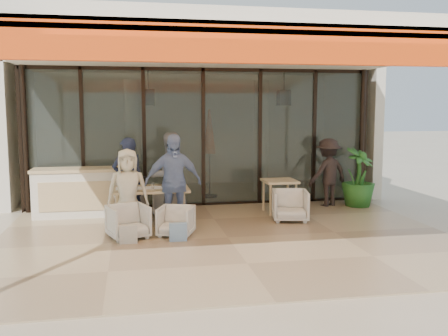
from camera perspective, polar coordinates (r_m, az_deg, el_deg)
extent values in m
plane|color=#C6B293|center=(8.89, 0.43, -8.09)|extent=(70.00, 70.00, 0.00)
cube|color=tan|center=(8.89, 0.43, -8.06)|extent=(8.00, 6.00, 0.01)
cube|color=silver|center=(8.64, 0.45, 13.54)|extent=(8.00, 6.00, 0.20)
cube|color=#EE430C|center=(5.77, 6.20, 13.97)|extent=(8.00, 0.12, 0.45)
cube|color=orange|center=(6.44, 4.40, 14.33)|extent=(8.00, 1.50, 0.06)
cylinder|color=black|center=(11.55, -21.76, 2.95)|extent=(0.12, 0.12, 3.20)
cylinder|color=black|center=(12.60, 15.46, 3.50)|extent=(0.12, 0.12, 3.20)
cube|color=#9EADA3|center=(11.57, -2.40, 3.45)|extent=(8.00, 0.03, 3.20)
cube|color=black|center=(11.77, -2.36, -4.15)|extent=(8.00, 0.10, 0.08)
cube|color=black|center=(11.57, -2.44, 11.18)|extent=(8.00, 0.10, 0.08)
cube|color=black|center=(11.69, -22.22, 2.98)|extent=(0.08, 0.10, 3.20)
cube|color=black|center=(11.50, -15.86, 3.17)|extent=(0.08, 0.10, 3.20)
cube|color=black|center=(11.45, -9.11, 3.34)|extent=(0.08, 0.10, 3.20)
cube|color=black|center=(11.57, -2.40, 3.45)|extent=(0.08, 0.10, 3.20)
cube|color=black|center=(11.83, 4.10, 3.52)|extent=(0.08, 0.10, 3.20)
cube|color=black|center=(12.24, 10.24, 3.54)|extent=(0.08, 0.10, 3.20)
cube|color=black|center=(12.76, 15.71, 3.53)|extent=(0.08, 0.10, 3.20)
cube|color=silver|center=(15.03, -4.30, 4.64)|extent=(9.00, 0.25, 3.40)
cube|color=silver|center=(13.48, -22.42, 3.86)|extent=(0.25, 3.50, 3.40)
cube|color=silver|center=(14.51, 14.09, 4.37)|extent=(0.25, 3.50, 3.40)
cube|color=silver|center=(13.32, -3.53, 11.66)|extent=(9.00, 3.50, 0.25)
cube|color=#D8C083|center=(13.48, -3.42, -2.86)|extent=(8.00, 3.50, 0.02)
cylinder|color=silver|center=(13.05, -10.38, 3.31)|extent=(0.40, 0.40, 3.00)
cylinder|color=silver|center=(13.50, 4.23, 3.52)|extent=(0.40, 0.40, 3.00)
cylinder|color=black|center=(12.65, -8.69, 10.03)|extent=(0.03, 0.03, 0.70)
cube|color=black|center=(12.64, -8.65, 7.99)|extent=(0.30, 0.30, 0.40)
sphere|color=#FFBF72|center=(12.64, -8.65, 7.99)|extent=(0.18, 0.18, 0.18)
cylinder|color=black|center=(13.24, 6.86, 9.92)|extent=(0.03, 0.03, 0.70)
cube|color=black|center=(13.23, 6.83, 7.97)|extent=(0.30, 0.30, 0.40)
sphere|color=#FFBF72|center=(13.23, 6.83, 7.97)|extent=(0.18, 0.18, 0.18)
cylinder|color=black|center=(12.78, -1.67, -3.21)|extent=(0.40, 0.40, 0.05)
cylinder|color=black|center=(12.64, -1.68, 1.26)|extent=(0.04, 0.04, 2.10)
cone|color=#E65214|center=(12.59, -1.69, 4.20)|extent=(0.32, 0.32, 1.10)
cube|color=silver|center=(10.94, -16.32, -2.84)|extent=(1.80, 0.60, 1.00)
cube|color=#D8C083|center=(10.86, -16.41, -0.18)|extent=(1.85, 0.65, 0.06)
cube|color=#D8C083|center=(10.63, -16.48, -3.12)|extent=(1.50, 0.02, 0.60)
cube|color=#D8C083|center=(9.84, -8.47, -2.40)|extent=(1.50, 0.90, 0.05)
cube|color=white|center=(9.84, -8.48, -2.26)|extent=(1.30, 0.35, 0.01)
cylinder|color=#D8C083|center=(9.59, -12.08, -4.98)|extent=(0.06, 0.06, 0.70)
cylinder|color=#D8C083|center=(9.64, -4.66, -4.79)|extent=(0.06, 0.06, 0.70)
cylinder|color=#D8C083|center=(10.22, -11.99, -4.24)|extent=(0.06, 0.06, 0.70)
cylinder|color=#D8C083|center=(10.26, -5.03, -4.07)|extent=(0.06, 0.06, 0.70)
cylinder|color=white|center=(9.67, -11.11, -2.11)|extent=(0.06, 0.06, 0.11)
cylinder|color=white|center=(10.02, -9.95, -1.77)|extent=(0.06, 0.06, 0.11)
cylinder|color=white|center=(9.73, -8.17, -2.00)|extent=(0.06, 0.06, 0.11)
cylinder|color=white|center=(10.02, -6.81, -1.72)|extent=(0.06, 0.06, 0.11)
cylinder|color=white|center=(9.66, -5.47, -2.02)|extent=(0.06, 0.06, 0.11)
cylinder|color=#915015|center=(9.97, -11.68, -1.71)|extent=(0.07, 0.07, 0.16)
cylinder|color=black|center=(10.10, -9.11, -1.55)|extent=(0.09, 0.09, 0.17)
cylinder|color=black|center=(10.08, -9.12, -1.01)|extent=(0.10, 0.10, 0.01)
cylinder|color=white|center=(9.53, -11.11, -2.55)|extent=(0.22, 0.22, 0.01)
cylinder|color=white|center=(9.57, -5.71, -2.42)|extent=(0.22, 0.22, 0.01)
cylinder|color=white|center=(10.15, -11.09, -1.98)|extent=(0.22, 0.22, 0.01)
cylinder|color=white|center=(10.18, -6.01, -1.86)|extent=(0.22, 0.22, 0.01)
imported|color=silver|center=(10.84, -10.85, -3.61)|extent=(0.81, 0.78, 0.69)
imported|color=silver|center=(10.86, -6.41, -3.55)|extent=(0.69, 0.66, 0.67)
imported|color=silver|center=(8.98, -10.89, -5.88)|extent=(0.81, 0.79, 0.67)
imported|color=silver|center=(9.01, -5.52, -5.92)|extent=(0.75, 0.72, 0.61)
imported|color=#1A213A|center=(10.26, -10.93, -1.30)|extent=(0.70, 0.53, 1.71)
imported|color=slate|center=(10.28, -6.24, -0.96)|extent=(0.99, 0.84, 1.80)
imported|color=beige|center=(9.38, -10.94, -2.56)|extent=(0.77, 0.50, 1.56)
imported|color=#6A80B1|center=(9.39, -5.83, -1.64)|extent=(1.10, 0.54, 1.82)
cube|color=silver|center=(8.63, -10.88, -7.53)|extent=(0.30, 0.10, 0.34)
cube|color=#99BFD8|center=(8.66, -5.27, -7.37)|extent=(0.30, 0.10, 0.34)
cube|color=#D8C083|center=(10.86, 6.38, -1.49)|extent=(0.70, 0.70, 0.05)
cylinder|color=#D8C083|center=(10.58, 5.34, -3.74)|extent=(0.05, 0.05, 0.70)
cylinder|color=#D8C083|center=(10.74, 8.22, -3.61)|extent=(0.05, 0.05, 0.70)
cylinder|color=#D8C083|center=(11.11, 4.55, -3.21)|extent=(0.05, 0.05, 0.70)
cylinder|color=#D8C083|center=(11.26, 7.30, -3.10)|extent=(0.05, 0.05, 0.70)
imported|color=silver|center=(10.22, 7.58, -4.11)|extent=(0.81, 0.78, 0.71)
imported|color=black|center=(11.82, 11.80, -0.52)|extent=(1.16, 0.89, 1.59)
imported|color=#1E5919|center=(11.93, 15.13, -1.06)|extent=(1.09, 1.09, 1.38)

